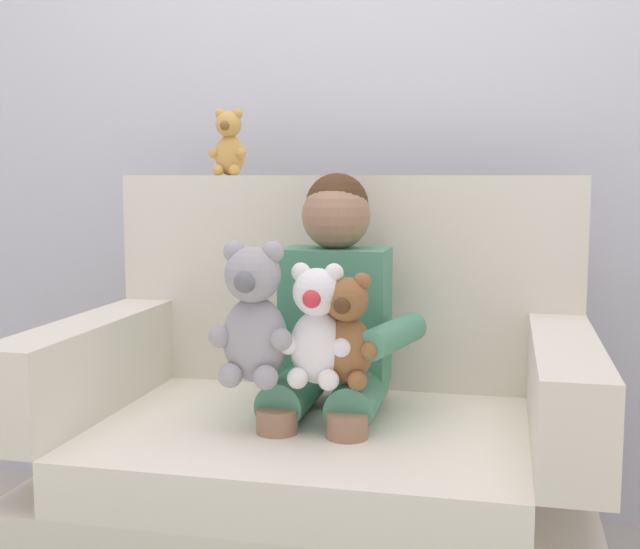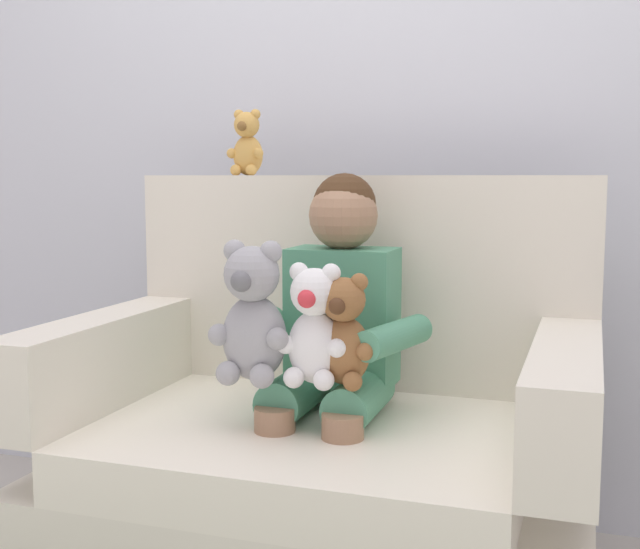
{
  "view_description": "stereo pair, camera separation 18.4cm",
  "coord_description": "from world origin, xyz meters",
  "px_view_note": "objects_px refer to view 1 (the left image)",
  "views": [
    {
      "loc": [
        0.43,
        -1.84,
        1.05
      ],
      "look_at": [
        0.02,
        -0.05,
        0.83
      ],
      "focal_mm": 45.77,
      "sensor_mm": 36.0,
      "label": 1
    },
    {
      "loc": [
        0.6,
        -1.79,
        1.05
      ],
      "look_at": [
        0.02,
        -0.05,
        0.83
      ],
      "focal_mm": 45.77,
      "sensor_mm": 36.0,
      "label": 2
    }
  ],
  "objects_px": {
    "plush_grey": "(254,317)",
    "plush_honey_on_backrest": "(229,145)",
    "plush_brown": "(346,333)",
    "seated_child": "(330,326)",
    "armchair": "(321,468)",
    "plush_white": "(317,329)"
  },
  "relations": [
    {
      "from": "armchair",
      "to": "plush_honey_on_backrest",
      "type": "distance_m",
      "value": 0.92
    },
    {
      "from": "plush_white",
      "to": "plush_grey",
      "type": "bearing_deg",
      "value": -169.56
    },
    {
      "from": "armchair",
      "to": "plush_white",
      "type": "distance_m",
      "value": 0.41
    },
    {
      "from": "plush_brown",
      "to": "plush_honey_on_backrest",
      "type": "bearing_deg",
      "value": 131.22
    },
    {
      "from": "seated_child",
      "to": "armchair",
      "type": "bearing_deg",
      "value": -138.33
    },
    {
      "from": "plush_honey_on_backrest",
      "to": "plush_brown",
      "type": "bearing_deg",
      "value": -55.36
    },
    {
      "from": "armchair",
      "to": "plush_brown",
      "type": "xyz_separation_m",
      "value": [
        0.09,
        -0.14,
        0.37
      ]
    },
    {
      "from": "armchair",
      "to": "plush_honey_on_backrest",
      "type": "bearing_deg",
      "value": 137.48
    },
    {
      "from": "seated_child",
      "to": "plush_honey_on_backrest",
      "type": "height_order",
      "value": "plush_honey_on_backrest"
    },
    {
      "from": "seated_child",
      "to": "plush_white",
      "type": "xyz_separation_m",
      "value": [
        0.01,
        -0.17,
        0.02
      ]
    },
    {
      "from": "plush_white",
      "to": "plush_brown",
      "type": "bearing_deg",
      "value": 13.97
    },
    {
      "from": "plush_grey",
      "to": "plush_honey_on_backrest",
      "type": "xyz_separation_m",
      "value": [
        -0.22,
        0.47,
        0.4
      ]
    },
    {
      "from": "plush_brown",
      "to": "seated_child",
      "type": "bearing_deg",
      "value": 111.75
    },
    {
      "from": "plush_grey",
      "to": "plush_honey_on_backrest",
      "type": "relative_size",
      "value": 1.74
    },
    {
      "from": "plush_grey",
      "to": "plush_honey_on_backrest",
      "type": "height_order",
      "value": "plush_honey_on_backrest"
    },
    {
      "from": "plush_white",
      "to": "armchair",
      "type": "bearing_deg",
      "value": 102.85
    },
    {
      "from": "plush_white",
      "to": "plush_honey_on_backrest",
      "type": "relative_size",
      "value": 1.48
    },
    {
      "from": "plush_grey",
      "to": "seated_child",
      "type": "bearing_deg",
      "value": 67.32
    },
    {
      "from": "plush_brown",
      "to": "plush_honey_on_backrest",
      "type": "distance_m",
      "value": 0.75
    },
    {
      "from": "seated_child",
      "to": "plush_white",
      "type": "distance_m",
      "value": 0.17
    },
    {
      "from": "seated_child",
      "to": "plush_honey_on_backrest",
      "type": "relative_size",
      "value": 4.43
    },
    {
      "from": "seated_child",
      "to": "plush_grey",
      "type": "height_order",
      "value": "seated_child"
    }
  ]
}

